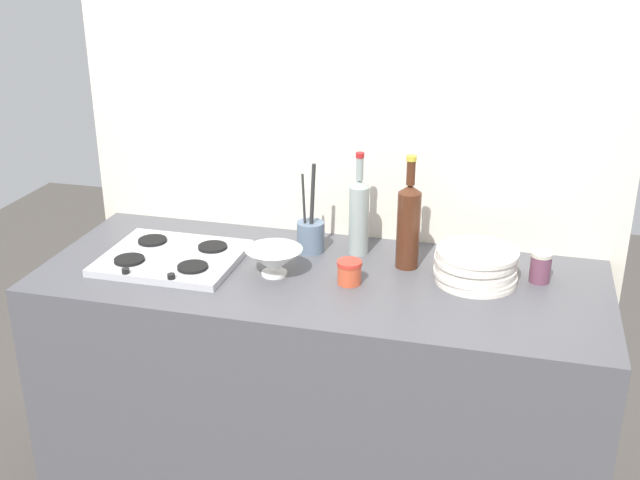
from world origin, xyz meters
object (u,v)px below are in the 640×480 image
object	(u,v)px
stovetop_hob	(172,257)
condiment_jar_front	(349,272)
wine_bottle_leftmost	(409,224)
condiment_jar_rear	(541,267)
mixing_bowl	(274,261)
wine_bottle_mid_left	(359,215)
utensil_crock	(311,235)
plate_stack	(476,266)

from	to	relation	value
stovetop_hob	condiment_jar_front	xyz separation A→B (m)	(0.60, -0.02, 0.02)
wine_bottle_leftmost	condiment_jar_rear	world-z (taller)	wine_bottle_leftmost
mixing_bowl	condiment_jar_front	bearing A→B (deg)	-0.32
wine_bottle_mid_left	utensil_crock	world-z (taller)	wine_bottle_mid_left
utensil_crock	condiment_jar_front	xyz separation A→B (m)	(0.18, -0.21, -0.02)
wine_bottle_leftmost	condiment_jar_rear	distance (m)	0.43
utensil_crock	wine_bottle_leftmost	bearing A→B (deg)	-7.37
plate_stack	condiment_jar_front	bearing A→B (deg)	-163.10
wine_bottle_leftmost	utensil_crock	distance (m)	0.35
stovetop_hob	wine_bottle_mid_left	xyz separation A→B (m)	(0.58, 0.22, 0.12)
wine_bottle_mid_left	stovetop_hob	bearing A→B (deg)	-158.95
mixing_bowl	stovetop_hob	bearing A→B (deg)	177.73
plate_stack	wine_bottle_leftmost	distance (m)	0.25
plate_stack	mixing_bowl	xyz separation A→B (m)	(-0.62, -0.11, -0.00)
wine_bottle_mid_left	condiment_jar_rear	distance (m)	0.60
stovetop_hob	mixing_bowl	xyz separation A→B (m)	(0.36, -0.01, 0.03)
wine_bottle_leftmost	wine_bottle_mid_left	bearing A→B (deg)	158.98
plate_stack	utensil_crock	size ratio (longest dim) A/B	0.84
mixing_bowl	utensil_crock	world-z (taller)	utensil_crock
utensil_crock	condiment_jar_front	world-z (taller)	utensil_crock
utensil_crock	condiment_jar_front	distance (m)	0.28
wine_bottle_leftmost	utensil_crock	world-z (taller)	wine_bottle_leftmost
utensil_crock	mixing_bowl	bearing A→B (deg)	-106.11
condiment_jar_rear	plate_stack	bearing A→B (deg)	-165.97
plate_stack	utensil_crock	distance (m)	0.57
plate_stack	mixing_bowl	bearing A→B (deg)	-169.69
stovetop_hob	condiment_jar_rear	bearing A→B (deg)	7.15
mixing_bowl	wine_bottle_mid_left	bearing A→B (deg)	46.95
stovetop_hob	condiment_jar_rear	size ratio (longest dim) A/B	4.49
stovetop_hob	wine_bottle_leftmost	size ratio (longest dim) A/B	1.18
mixing_bowl	condiment_jar_rear	world-z (taller)	condiment_jar_rear
condiment_jar_rear	mixing_bowl	bearing A→B (deg)	-168.79
condiment_jar_front	condiment_jar_rear	distance (m)	0.59
wine_bottle_mid_left	utensil_crock	size ratio (longest dim) A/B	1.13
mixing_bowl	plate_stack	bearing A→B (deg)	10.31
condiment_jar_rear	utensil_crock	bearing A→B (deg)	176.07
utensil_crock	condiment_jar_rear	size ratio (longest dim) A/B	3.18
stovetop_hob	condiment_jar_front	world-z (taller)	condiment_jar_front
condiment_jar_front	condiment_jar_rear	bearing A→B (deg)	15.93
mixing_bowl	utensil_crock	bearing A→B (deg)	73.89
stovetop_hob	wine_bottle_mid_left	size ratio (longest dim) A/B	1.25
wine_bottle_mid_left	condiment_jar_front	size ratio (longest dim) A/B	4.50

